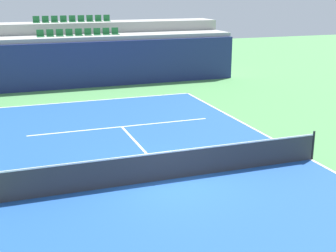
{
  "coord_description": "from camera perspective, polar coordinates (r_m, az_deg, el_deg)",
  "views": [
    {
      "loc": [
        -4.8,
        -13.2,
        5.95
      ],
      "look_at": [
        0.64,
        2.0,
        1.2
      ],
      "focal_mm": 49.69,
      "sensor_mm": 36.0,
      "label": 1
    }
  ],
  "objects": [
    {
      "name": "ground_plane",
      "position": [
        15.25,
        0.26,
        -6.57
      ],
      "size": [
        80.0,
        80.0,
        0.0
      ],
      "primitive_type": "plane",
      "color": "#4C8C4C"
    },
    {
      "name": "court_surface",
      "position": [
        15.25,
        0.26,
        -6.55
      ],
      "size": [
        11.0,
        24.0,
        0.01
      ],
      "primitive_type": "cube",
      "color": "#1E4C99",
      "rests_on": "ground_plane"
    },
    {
      "name": "baseline_far",
      "position": [
        26.28,
        -8.68,
        3.15
      ],
      "size": [
        11.0,
        0.1,
        0.0
      ],
      "primitive_type": "cube",
      "color": "white",
      "rests_on": "court_surface"
    },
    {
      "name": "sideline_right",
      "position": [
        17.73,
        17.09,
        -3.93
      ],
      "size": [
        0.1,
        24.0,
        0.0
      ],
      "primitive_type": "cube",
      "color": "white",
      "rests_on": "court_surface"
    },
    {
      "name": "service_line_far",
      "position": [
        21.03,
        -5.7,
        -0.09
      ],
      "size": [
        8.26,
        0.1,
        0.0
      ],
      "primitive_type": "cube",
      "color": "white",
      "rests_on": "court_surface"
    },
    {
      "name": "centre_service_line",
      "position": [
        18.08,
        -3.21,
        -2.8
      ],
      "size": [
        0.1,
        6.4,
        0.0
      ],
      "primitive_type": "cube",
      "color": "white",
      "rests_on": "court_surface"
    },
    {
      "name": "back_wall",
      "position": [
        29.66,
        -10.25,
        7.36
      ],
      "size": [
        20.38,
        0.3,
        2.85
      ],
      "primitive_type": "cube",
      "color": "navy",
      "rests_on": "ground_plane"
    },
    {
      "name": "stands_tier_lower",
      "position": [
        30.96,
        -10.69,
        7.96
      ],
      "size": [
        20.38,
        2.4,
        3.11
      ],
      "primitive_type": "cube",
      "color": "#9E9E99",
      "rests_on": "ground_plane"
    },
    {
      "name": "stands_tier_upper",
      "position": [
        33.26,
        -11.41,
        9.1
      ],
      "size": [
        20.38,
        2.4,
        3.82
      ],
      "primitive_type": "cube",
      "color": "#9E9E99",
      "rests_on": "ground_plane"
    },
    {
      "name": "seating_row_lower",
      "position": [
        30.86,
        -10.89,
        11.07
      ],
      "size": [
        5.22,
        0.44,
        0.44
      ],
      "color": "#1E6633",
      "rests_on": "stands_tier_lower"
    },
    {
      "name": "seating_row_upper",
      "position": [
        33.17,
        -11.64,
        12.61
      ],
      "size": [
        5.22,
        0.44,
        0.44
      ],
      "color": "#1E6633",
      "rests_on": "stands_tier_upper"
    },
    {
      "name": "tennis_net",
      "position": [
        15.06,
        0.26,
        -4.79
      ],
      "size": [
        11.08,
        0.08,
        1.07
      ],
      "color": "black",
      "rests_on": "court_surface"
    }
  ]
}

